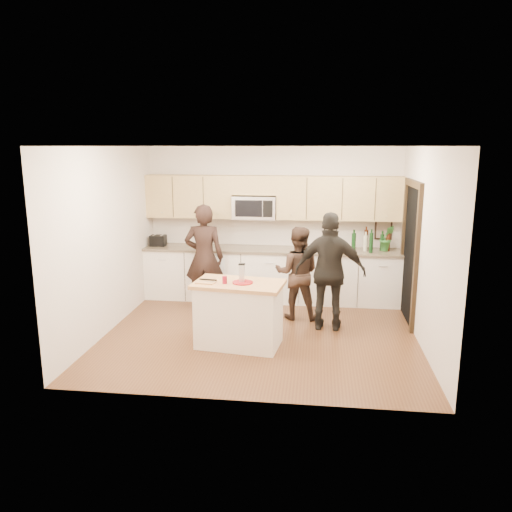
# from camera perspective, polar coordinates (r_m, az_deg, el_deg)

# --- Properties ---
(floor) EXTENTS (4.50, 4.50, 0.00)m
(floor) POSITION_cam_1_polar(r_m,az_deg,el_deg) (7.44, 0.50, -8.85)
(floor) COLOR brown
(floor) RESTS_ON ground
(room_shell) EXTENTS (4.52, 4.02, 2.71)m
(room_shell) POSITION_cam_1_polar(r_m,az_deg,el_deg) (7.00, 0.53, 4.47)
(room_shell) COLOR beige
(room_shell) RESTS_ON ground
(back_cabinetry) EXTENTS (4.50, 0.66, 0.94)m
(back_cabinetry) POSITION_cam_1_polar(r_m,az_deg,el_deg) (8.89, 1.75, -2.08)
(back_cabinetry) COLOR white
(back_cabinetry) RESTS_ON ground
(upper_cabinetry) EXTENTS (4.50, 0.33, 0.75)m
(upper_cabinetry) POSITION_cam_1_polar(r_m,az_deg,el_deg) (8.79, 2.11, 6.83)
(upper_cabinetry) COLOR tan
(upper_cabinetry) RESTS_ON ground
(microwave) EXTENTS (0.76, 0.41, 0.40)m
(microwave) POSITION_cam_1_polar(r_m,az_deg,el_deg) (8.81, -0.15, 5.59)
(microwave) COLOR silver
(microwave) RESTS_ON ground
(doorway) EXTENTS (0.06, 1.25, 2.20)m
(doorway) POSITION_cam_1_polar(r_m,az_deg,el_deg) (8.07, 17.22, 0.85)
(doorway) COLOR black
(doorway) RESTS_ON ground
(framed_picture) EXTENTS (0.30, 0.03, 0.38)m
(framed_picture) POSITION_cam_1_polar(r_m,az_deg,el_deg) (9.06, 14.36, 3.03)
(framed_picture) COLOR black
(framed_picture) RESTS_ON ground
(dish_towel) EXTENTS (0.34, 0.60, 0.48)m
(dish_towel) POSITION_cam_1_polar(r_m,az_deg,el_deg) (8.77, -4.54, -0.11)
(dish_towel) COLOR white
(dish_towel) RESTS_ON ground
(island) EXTENTS (1.28, 0.85, 0.90)m
(island) POSITION_cam_1_polar(r_m,az_deg,el_deg) (6.88, -1.97, -6.61)
(island) COLOR white
(island) RESTS_ON ground
(red_plate) EXTENTS (0.28, 0.28, 0.02)m
(red_plate) POSITION_cam_1_polar(r_m,az_deg,el_deg) (6.72, -1.54, -3.04)
(red_plate) COLOR maroon
(red_plate) RESTS_ON island
(box_grater) EXTENTS (0.09, 0.07, 0.25)m
(box_grater) POSITION_cam_1_polar(r_m,az_deg,el_deg) (6.71, -1.62, -1.87)
(box_grater) COLOR silver
(box_grater) RESTS_ON red_plate
(drink_glass) EXTENTS (0.06, 0.06, 0.10)m
(drink_glass) POSITION_cam_1_polar(r_m,az_deg,el_deg) (6.69, -3.61, -2.74)
(drink_glass) COLOR maroon
(drink_glass) RESTS_ON island
(cutting_board) EXTENTS (0.27, 0.23, 0.02)m
(cutting_board) POSITION_cam_1_polar(r_m,az_deg,el_deg) (6.76, -5.72, -2.98)
(cutting_board) COLOR tan
(cutting_board) RESTS_ON island
(tongs) EXTENTS (0.25, 0.06, 0.02)m
(tongs) POSITION_cam_1_polar(r_m,az_deg,el_deg) (6.81, -5.50, -2.70)
(tongs) COLOR black
(tongs) RESTS_ON cutting_board
(knife) EXTENTS (0.20, 0.04, 0.01)m
(knife) POSITION_cam_1_polar(r_m,az_deg,el_deg) (6.73, -5.25, -2.93)
(knife) COLOR silver
(knife) RESTS_ON cutting_board
(toaster) EXTENTS (0.27, 0.21, 0.20)m
(toaster) POSITION_cam_1_polar(r_m,az_deg,el_deg) (9.16, -11.12, 1.74)
(toaster) COLOR black
(toaster) RESTS_ON back_cabinetry
(bottle_cluster) EXTENTS (0.65, 0.37, 0.40)m
(bottle_cluster) POSITION_cam_1_polar(r_m,az_deg,el_deg) (8.79, 13.12, 1.75)
(bottle_cluster) COLOR black
(bottle_cluster) RESTS_ON back_cabinetry
(orchid) EXTENTS (0.28, 0.24, 0.44)m
(orchid) POSITION_cam_1_polar(r_m,az_deg,el_deg) (8.82, 14.72, 1.98)
(orchid) COLOR #32762F
(orchid) RESTS_ON back_cabinetry
(woman_left) EXTENTS (0.69, 0.48, 1.78)m
(woman_left) POSITION_cam_1_polar(r_m,az_deg,el_deg) (8.33, -5.94, -0.17)
(woman_left) COLOR black
(woman_left) RESTS_ON ground
(woman_center) EXTENTS (0.74, 0.58, 1.48)m
(woman_center) POSITION_cam_1_polar(r_m,az_deg,el_deg) (7.90, 4.74, -1.95)
(woman_center) COLOR #322119
(woman_center) RESTS_ON ground
(woman_right) EXTENTS (1.07, 0.51, 1.77)m
(woman_right) POSITION_cam_1_polar(r_m,az_deg,el_deg) (7.44, 8.48, -1.81)
(woman_right) COLOR black
(woman_right) RESTS_ON ground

